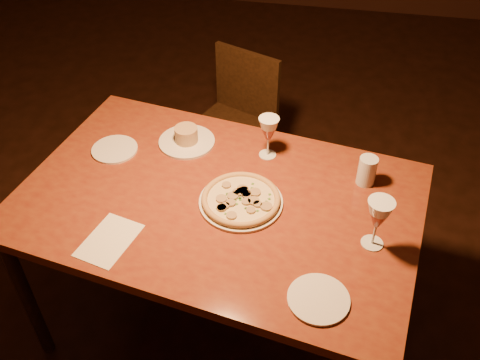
# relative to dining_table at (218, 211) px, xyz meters

# --- Properties ---
(floor) EXTENTS (7.00, 7.00, 0.00)m
(floor) POSITION_rel_dining_table_xyz_m (-0.12, 0.19, -0.74)
(floor) COLOR black
(floor) RESTS_ON ground
(dining_table) EXTENTS (1.65, 1.21, 0.81)m
(dining_table) POSITION_rel_dining_table_xyz_m (0.00, 0.00, 0.00)
(dining_table) COLOR brown
(dining_table) RESTS_ON floor
(chair_far) EXTENTS (0.53, 0.53, 0.83)m
(chair_far) POSITION_rel_dining_table_xyz_m (-0.13, 1.00, -0.27)
(chair_far) COLOR black
(chair_far) RESTS_ON floor
(pizza_plate) EXTENTS (0.32, 0.32, 0.03)m
(pizza_plate) POSITION_rel_dining_table_xyz_m (0.09, -0.01, 0.09)
(pizza_plate) COLOR silver
(pizza_plate) RESTS_ON dining_table
(ramekin_saucer) EXTENTS (0.24, 0.24, 0.08)m
(ramekin_saucer) POSITION_rel_dining_table_xyz_m (-0.20, 0.31, 0.10)
(ramekin_saucer) COLOR silver
(ramekin_saucer) RESTS_ON dining_table
(wine_glass_far) EXTENTS (0.08, 0.08, 0.19)m
(wine_glass_far) POSITION_rel_dining_table_xyz_m (0.15, 0.29, 0.16)
(wine_glass_far) COLOR #A84B46
(wine_glass_far) RESTS_ON dining_table
(wine_glass_right) EXTENTS (0.09, 0.09, 0.20)m
(wine_glass_right) POSITION_rel_dining_table_xyz_m (0.58, -0.13, 0.17)
(wine_glass_right) COLOR #A84B46
(wine_glass_right) RESTS_ON dining_table
(water_tumbler) EXTENTS (0.07, 0.07, 0.12)m
(water_tumbler) POSITION_rel_dining_table_xyz_m (0.55, 0.19, 0.13)
(water_tumbler) COLOR silver
(water_tumbler) RESTS_ON dining_table
(side_plate_left) EXTENTS (0.19, 0.19, 0.01)m
(side_plate_left) POSITION_rel_dining_table_xyz_m (-0.49, 0.20, 0.08)
(side_plate_left) COLOR silver
(side_plate_left) RESTS_ON dining_table
(side_plate_near) EXTENTS (0.20, 0.20, 0.01)m
(side_plate_near) POSITION_rel_dining_table_xyz_m (0.41, -0.40, 0.08)
(side_plate_near) COLOR silver
(side_plate_near) RESTS_ON dining_table
(menu_card) EXTENTS (0.20, 0.26, 0.00)m
(menu_card) POSITION_rel_dining_table_xyz_m (-0.33, -0.29, 0.07)
(menu_card) COLOR silver
(menu_card) RESTS_ON dining_table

